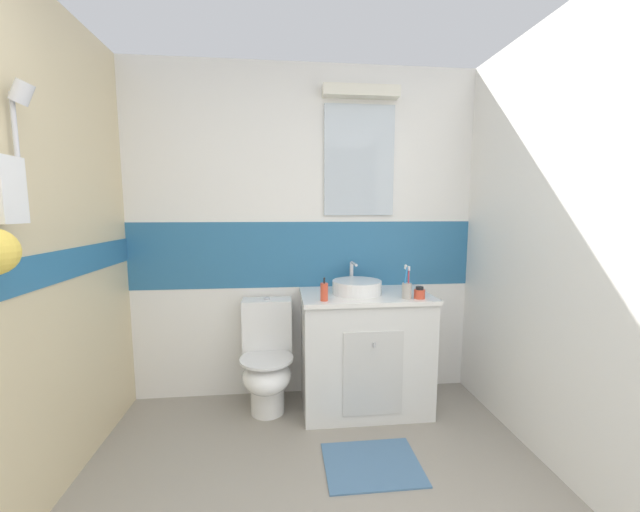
# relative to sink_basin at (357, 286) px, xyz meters

# --- Properties ---
(wall_back_tiled) EXTENTS (3.20, 0.20, 2.50)m
(wall_back_tiled) POSITION_rel_sink_basin_xyz_m (-0.34, 0.31, 0.36)
(wall_back_tiled) COLOR white
(wall_back_tiled) RESTS_ON ground_plane
(wall_right_plain) EXTENTS (0.10, 3.48, 2.50)m
(wall_right_plain) POSITION_rel_sink_basin_xyz_m (1.00, -0.93, 0.35)
(wall_right_plain) COLOR white
(wall_right_plain) RESTS_ON ground_plane
(vanity_cabinet) EXTENTS (0.91, 0.56, 0.85)m
(vanity_cabinet) POSITION_rel_sink_basin_xyz_m (0.06, -0.00, -0.48)
(vanity_cabinet) COLOR silver
(vanity_cabinet) RESTS_ON ground_plane
(sink_basin) EXTENTS (0.35, 0.39, 0.21)m
(sink_basin) POSITION_rel_sink_basin_xyz_m (0.00, 0.00, 0.00)
(sink_basin) COLOR white
(sink_basin) RESTS_ON vanity_cabinet
(toilet) EXTENTS (0.37, 0.50, 0.80)m
(toilet) POSITION_rel_sink_basin_xyz_m (-0.64, 0.03, -0.53)
(toilet) COLOR white
(toilet) RESTS_ON ground_plane
(toothbrush_cup) EXTENTS (0.06, 0.06, 0.23)m
(toothbrush_cup) POSITION_rel_sink_basin_xyz_m (0.30, -0.19, 0.01)
(toothbrush_cup) COLOR #B2ADA3
(toothbrush_cup) RESTS_ON vanity_cabinet
(soap_dispenser) EXTENTS (0.05, 0.05, 0.16)m
(soap_dispenser) POSITION_rel_sink_basin_xyz_m (-0.26, -0.19, 0.01)
(soap_dispenser) COLOR #D84C33
(soap_dispenser) RESTS_ON vanity_cabinet
(hair_gel_jar) EXTENTS (0.07, 0.07, 0.08)m
(hair_gel_jar) POSITION_rel_sink_basin_xyz_m (0.39, -0.20, -0.02)
(hair_gel_jar) COLOR #D84C33
(hair_gel_jar) RESTS_ON vanity_cabinet
(bath_mat) EXTENTS (0.54, 0.42, 0.01)m
(bath_mat) POSITION_rel_sink_basin_xyz_m (-0.03, -0.64, -0.90)
(bath_mat) COLOR #4C7299
(bath_mat) RESTS_ON ground_plane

